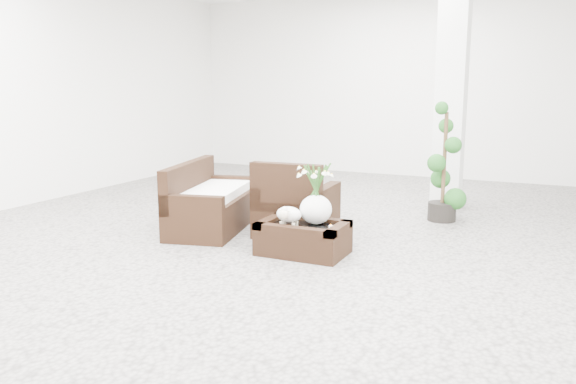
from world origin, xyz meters
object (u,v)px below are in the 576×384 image
at_px(armchair, 297,198).
at_px(topiary, 444,163).
at_px(loveseat, 213,196).
at_px(coffee_table, 303,239).

bearing_deg(armchair, topiary, -137.72).
bearing_deg(loveseat, armchair, -92.91).
bearing_deg(topiary, loveseat, -146.54).
height_order(coffee_table, loveseat, loveseat).
distance_m(coffee_table, armchair, 0.85).
distance_m(coffee_table, topiary, 2.48).
xyz_separation_m(coffee_table, topiary, (1.05, 2.16, 0.61)).
relative_size(armchair, loveseat, 0.58).
xyz_separation_m(coffee_table, loveseat, (-1.44, 0.51, 0.26)).
xyz_separation_m(loveseat, topiary, (2.49, 1.65, 0.35)).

